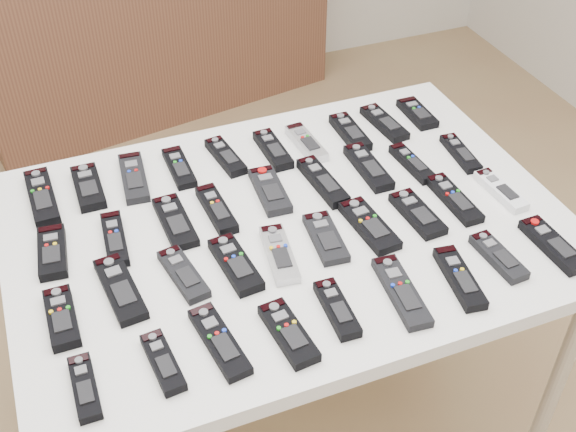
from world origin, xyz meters
name	(u,v)px	position (x,y,z in m)	size (l,w,h in m)	color
ground	(260,402)	(0.00, 0.00, 0.00)	(4.00, 4.00, 0.00)	#8F6C49
table	(288,242)	(0.05, -0.10, 0.72)	(1.25, 0.88, 0.78)	white
sideboard	(155,29)	(0.15, 1.78, 0.40)	(1.61, 0.38, 0.80)	#522F20
remote_0	(42,197)	(-0.45, 0.19, 0.79)	(0.06, 0.21, 0.02)	black
remote_1	(88,187)	(-0.35, 0.19, 0.79)	(0.06, 0.16, 0.02)	black
remote_2	(134,178)	(-0.24, 0.19, 0.79)	(0.06, 0.19, 0.02)	black
remote_3	(179,168)	(-0.12, 0.19, 0.79)	(0.05, 0.16, 0.02)	black
remote_4	(226,156)	(0.00, 0.19, 0.79)	(0.05, 0.16, 0.02)	black
remote_5	(273,150)	(0.12, 0.17, 0.79)	(0.05, 0.16, 0.02)	black
remote_6	(306,143)	(0.21, 0.17, 0.79)	(0.05, 0.16, 0.02)	#B7B7BC
remote_7	(350,132)	(0.34, 0.17, 0.79)	(0.05, 0.16, 0.02)	black
remote_8	(384,123)	(0.44, 0.18, 0.79)	(0.05, 0.17, 0.02)	black
remote_9	(417,113)	(0.55, 0.19, 0.79)	(0.06, 0.14, 0.02)	black
remote_10	(52,252)	(-0.46, -0.01, 0.79)	(0.06, 0.16, 0.02)	black
remote_11	(115,239)	(-0.32, -0.02, 0.79)	(0.05, 0.17, 0.02)	black
remote_12	(175,222)	(-0.19, -0.01, 0.79)	(0.06, 0.18, 0.02)	black
remote_13	(217,209)	(-0.09, -0.01, 0.79)	(0.05, 0.17, 0.02)	black
remote_14	(270,191)	(0.05, 0.02, 0.79)	(0.06, 0.17, 0.02)	black
remote_15	(323,182)	(0.18, 0.00, 0.79)	(0.05, 0.19, 0.02)	black
remote_16	(368,167)	(0.31, 0.01, 0.79)	(0.05, 0.18, 0.02)	black
remote_17	(412,163)	(0.42, -0.01, 0.79)	(0.04, 0.16, 0.02)	black
remote_18	(461,153)	(0.56, -0.02, 0.79)	(0.04, 0.16, 0.02)	black
remote_19	(62,318)	(-0.47, -0.21, 0.79)	(0.05, 0.15, 0.02)	black
remote_20	(120,289)	(-0.34, -0.18, 0.79)	(0.06, 0.19, 0.02)	black
remote_21	(183,274)	(-0.21, -0.18, 0.79)	(0.05, 0.16, 0.02)	black
remote_22	(236,264)	(-0.10, -0.19, 0.79)	(0.06, 0.17, 0.02)	black
remote_23	(279,254)	(-0.01, -0.20, 0.79)	(0.05, 0.17, 0.02)	#B7B7BC
remote_24	(326,238)	(0.11, -0.19, 0.79)	(0.06, 0.16, 0.02)	black
remote_25	(369,225)	(0.22, -0.19, 0.79)	(0.06, 0.18, 0.02)	black
remote_26	(417,214)	(0.34, -0.19, 0.79)	(0.06, 0.16, 0.02)	black
remote_27	(454,199)	(0.44, -0.17, 0.79)	(0.05, 0.18, 0.02)	black
remote_28	(501,190)	(0.56, -0.19, 0.79)	(0.04, 0.16, 0.02)	silver
remote_29	(85,387)	(-0.45, -0.39, 0.79)	(0.04, 0.14, 0.02)	black
remote_30	(163,362)	(-0.31, -0.39, 0.79)	(0.04, 0.14, 0.02)	black
remote_31	(219,341)	(-0.20, -0.38, 0.79)	(0.05, 0.19, 0.02)	black
remote_32	(288,333)	(-0.07, -0.41, 0.79)	(0.06, 0.16, 0.02)	black
remote_33	(337,309)	(0.04, -0.39, 0.79)	(0.04, 0.15, 0.02)	black
remote_34	(401,292)	(0.18, -0.39, 0.79)	(0.05, 0.20, 0.02)	black
remote_35	(460,278)	(0.31, -0.40, 0.79)	(0.05, 0.18, 0.02)	black
remote_36	(498,257)	(0.43, -0.38, 0.79)	(0.05, 0.15, 0.02)	black
remote_37	(553,245)	(0.56, -0.39, 0.79)	(0.05, 0.18, 0.02)	black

